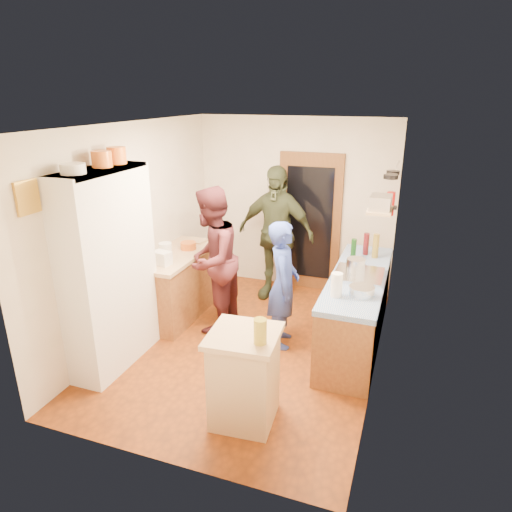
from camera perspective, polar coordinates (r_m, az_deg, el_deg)
The scene contains 44 objects.
floor at distance 5.70m, azimuth -0.89°, elevation -11.10°, with size 3.00×4.00×0.02m, color #81390E.
ceiling at distance 4.89m, azimuth -1.06°, elevation 16.22°, with size 3.00×4.00×0.02m, color silver.
wall_back at distance 6.99m, azimuth 4.84°, elevation 6.39°, with size 3.00×0.02×2.60m, color silver.
wall_front at distance 3.48m, azimuth -12.75°, elevation -8.38°, with size 3.00×0.02×2.60m, color silver.
wall_left at distance 5.83m, azimuth -15.04°, elevation 3.02°, with size 0.02×4.00×2.60m, color silver.
wall_right at distance 4.86m, azimuth 15.97°, elevation -0.43°, with size 0.02×4.00×2.60m, color silver.
door_frame at distance 6.96m, azimuth 6.69°, elevation 4.13°, with size 0.95×0.06×2.10m, color brown.
door_glass at distance 6.93m, azimuth 6.62°, elevation 4.06°, with size 0.70×0.02×1.70m, color black.
hutch_body at distance 5.16m, azimuth -17.83°, elevation -1.78°, with size 0.40×1.20×2.20m, color white.
hutch_top_shelf at distance 4.89m, azimuth -19.16°, elevation 10.07°, with size 0.40×1.14×0.04m, color white.
plate_stack at distance 4.62m, azimuth -21.91°, elevation 10.09°, with size 0.23×0.23×0.10m, color white.
orange_pot_a at distance 4.94m, azimuth -18.72°, elevation 11.40°, with size 0.20×0.20×0.16m, color orange.
orange_pot_b at distance 5.13m, azimuth -17.02°, elevation 11.94°, with size 0.20×0.20×0.18m, color orange.
left_counter_base at distance 6.32m, azimuth -9.73°, elevation -3.69°, with size 0.60×1.40×0.85m, color #97622C.
left_counter_top at distance 6.16m, azimuth -9.97°, elevation 0.15°, with size 0.64×1.44×0.05m, color tan.
toaster at distance 5.75m, azimuth -11.69°, elevation -0.26°, with size 0.22×0.15×0.17m, color white.
kettle at distance 6.00m, azimuth -11.25°, elevation 0.75°, with size 0.17×0.17×0.19m, color white.
orange_bowl at distance 6.27m, azimuth -8.46°, elevation 1.30°, with size 0.21×0.21×0.10m, color orange.
chopping_board at distance 6.59m, azimuth -7.55°, elevation 1.94°, with size 0.30×0.22×0.03m, color tan.
right_counter_base at distance 5.68m, azimuth 12.40°, elevation -6.77°, with size 0.60×2.20×0.84m, color #97622C.
right_counter_top at distance 5.50m, azimuth 12.75°, elevation -2.56°, with size 0.62×2.22×0.06m, color blue.
hob at distance 5.43m, azimuth 12.71°, elevation -2.29°, with size 0.55×0.58×0.04m, color silver.
pot_on_hob at distance 5.47m, azimuth 12.37°, elevation -1.04°, with size 0.22×0.22×0.14m, color silver.
bottle_a at distance 5.94m, azimuth 12.10°, elevation 0.87°, with size 0.07×0.07×0.26m, color #143F14.
bottle_b at distance 6.13m, azimuth 13.60°, elevation 1.48°, with size 0.07×0.07×0.29m, color #591419.
bottle_c at distance 6.04m, azimuth 14.73°, elevation 1.22°, with size 0.08×0.08×0.32m, color olive.
paper_towel at distance 4.82m, azimuth 10.03°, elevation -3.57°, with size 0.12×0.12×0.26m, color white.
mixing_bowl at distance 4.92m, azimuth 13.07°, elevation -4.29°, with size 0.27×0.27×0.10m, color silver.
island_base at distance 4.34m, azimuth -1.47°, elevation -15.17°, with size 0.55×0.55×0.86m, color tan.
island_top at distance 4.09m, azimuth -1.53°, elevation -9.95°, with size 0.62×0.62×0.05m, color tan.
cutting_board at distance 4.14m, azimuth -2.00°, elevation -9.41°, with size 0.35×0.28×0.02m, color white.
oil_jar at distance 3.88m, azimuth 0.52°, elevation -9.39°, with size 0.11×0.11×0.22m, color #AD9E2D.
pan_rail at distance 6.16m, azimuth 17.29°, elevation 10.87°, with size 0.02×0.02×0.65m, color silver.
pan_hang_a at distance 6.01m, azimuth 16.50°, elevation 9.48°, with size 0.18×0.18×0.05m, color black.
pan_hang_b at distance 6.21m, azimuth 16.61°, elevation 9.60°, with size 0.16×0.16×0.05m, color black.
pan_hang_c at distance 6.41m, azimuth 16.74°, elevation 9.97°, with size 0.17×0.17×0.05m, color black.
wall_shelf at distance 5.18m, azimuth 15.23°, elevation 5.53°, with size 0.26×0.42×0.03m, color tan.
radio at distance 5.16m, azimuth 15.32°, elevation 6.50°, with size 0.22×0.30×0.15m, color silver.
ext_bracket at distance 6.45m, azimuth 16.93°, elevation 5.81°, with size 0.06×0.10×0.04m, color black.
fire_extinguisher at distance 6.44m, azimuth 16.44°, elevation 6.30°, with size 0.11×0.11×0.32m, color red.
picture_frame at distance 4.49m, azimuth -26.68°, elevation 6.57°, with size 0.03×0.25×0.30m, color gold.
person_hob at distance 5.37m, azimuth 3.73°, elevation -3.72°, with size 0.56×0.37×1.55m, color #2C409F.
person_left at distance 5.79m, azimuth -5.11°, elevation -0.37°, with size 0.90×0.70×1.85m, color #491C22.
person_back at distance 6.60m, azimuth 2.55°, elevation 2.79°, with size 1.16×0.48×1.97m, color #313822.
Camera 1 is at (1.72, -4.57, 2.92)m, focal length 32.00 mm.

